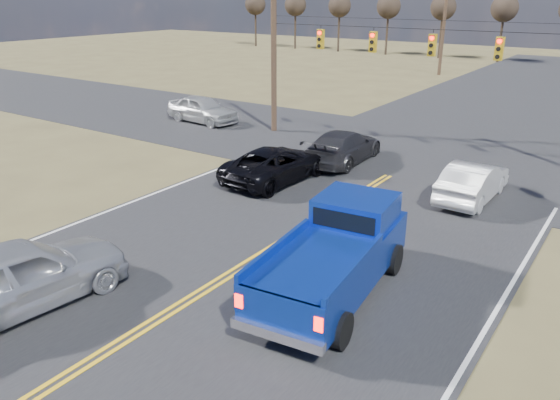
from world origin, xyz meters
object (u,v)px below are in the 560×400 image
Objects in this scene: pickup_truck at (336,255)px; silver_suv at (20,275)px; white_car_queue at (473,181)px; black_suv at (276,164)px; cross_car_west at (202,109)px; dgrey_car_queue at (343,147)px.

pickup_truck is 1.17× the size of silver_suv.
white_car_queue is (7.13, 14.40, -0.17)m from silver_suv.
black_suv is at bearing 128.23° from pickup_truck.
cross_car_west is (-16.86, 13.35, -0.29)m from pickup_truck.
silver_suv is 16.07m from white_car_queue.
pickup_truck is 9.26m from white_car_queue.
black_suv is 1.01× the size of dgrey_car_queue.
silver_suv is 21.39m from cross_car_west.
pickup_truck is at bearing 114.36° from dgrey_car_queue.
dgrey_car_queue is (-6.54, 1.58, 0.01)m from white_car_queue.
cross_car_west is (-11.26, 2.56, 0.06)m from dgrey_car_queue.
cross_car_west is at bearing -12.09° from white_car_queue.
pickup_truck reaches higher than silver_suv.
dgrey_car_queue is at bearing 111.01° from pickup_truck.
pickup_truck is at bearing 85.21° from white_car_queue.
silver_suv is 1.02× the size of black_suv.
pickup_truck reaches higher than white_car_queue.
pickup_truck is 9.50m from black_suv.
white_car_queue is 18.27m from cross_car_west.
pickup_truck is 1.31× the size of cross_car_west.
cross_car_west is at bearing -53.15° from silver_suv.
cross_car_west reaches higher than white_car_queue.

